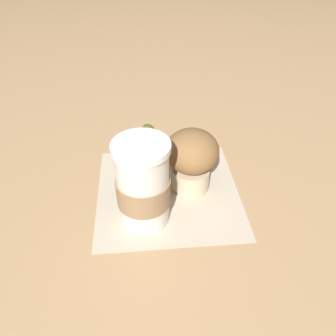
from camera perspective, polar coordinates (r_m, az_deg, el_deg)
name	(u,v)px	position (r m, az deg, el deg)	size (l,w,h in m)	color
ground_plane	(168,192)	(0.58, 0.00, -4.12)	(3.00, 3.00, 0.00)	tan
paper_napkin	(168,191)	(0.58, 0.00, -4.06)	(0.25, 0.25, 0.00)	beige
coffee_cup	(143,185)	(0.49, -4.35, -2.96)	(0.08, 0.08, 0.14)	silver
muffin	(192,158)	(0.55, 4.13, 1.82)	(0.09, 0.09, 0.11)	beige
banana	(156,146)	(0.65, -2.15, 3.78)	(0.15, 0.07, 0.04)	#D6CC4C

